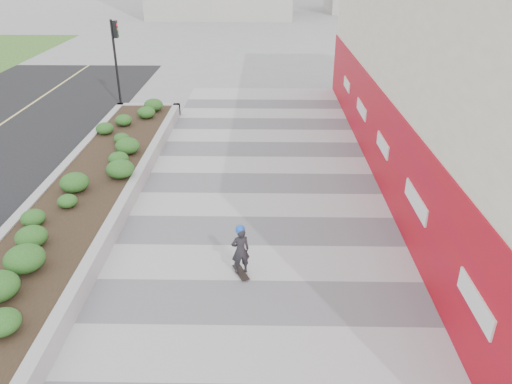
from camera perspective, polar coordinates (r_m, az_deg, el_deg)
ground at (r=10.35m, az=0.35°, el=-18.71°), size 160.00×160.00×0.00m
walkway at (r=12.65m, az=0.51°, el=-9.05°), size 8.00×36.00×0.01m
building at (r=18.02m, az=24.21°, el=13.36°), size 6.04×24.08×8.00m
planter at (r=16.84m, az=-18.41°, el=0.65°), size 3.00×18.00×0.90m
traffic_signal_near at (r=26.27m, az=-15.72°, el=15.33°), size 0.33×0.28×4.20m
manhole_cover at (r=12.66m, az=2.80°, el=-9.07°), size 0.44×0.44×0.01m
skateboarder at (r=12.16m, az=-1.79°, el=-6.64°), size 0.53×0.74×1.41m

